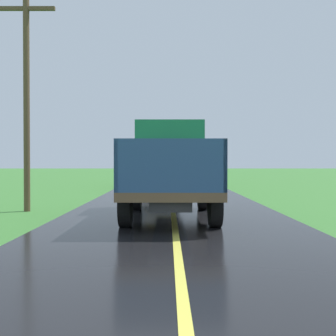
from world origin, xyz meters
TOP-DOWN VIEW (x-y plane):
  - banana_truck_near at (-0.11, 11.08)m, footprint 2.38×5.82m
  - banana_truck_far at (-0.68, 26.43)m, footprint 2.38×5.81m
  - utility_pole_roadside at (-4.75, 12.23)m, footprint 1.87×0.20m

SIDE VIEW (x-z plane):
  - banana_truck_far at x=-0.68m, z-range 0.07..2.87m
  - banana_truck_near at x=-0.11m, z-range 0.08..2.88m
  - utility_pole_roadside at x=-4.75m, z-range 0.27..7.24m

